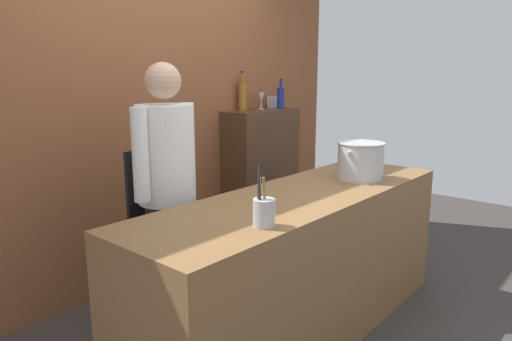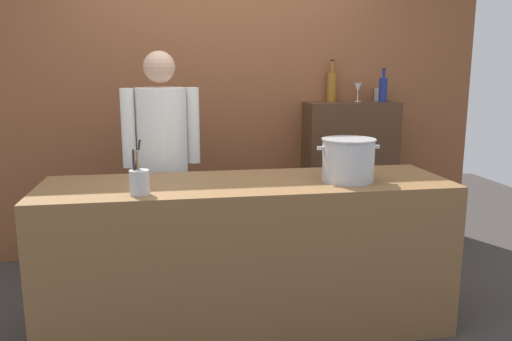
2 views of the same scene
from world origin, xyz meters
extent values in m
plane|color=#383330|center=(0.00, 0.00, 0.00)|extent=(8.00, 8.00, 0.00)
cube|color=brown|center=(0.00, 1.40, 1.50)|extent=(4.40, 0.10, 3.00)
cube|color=brown|center=(0.00, 0.00, 0.45)|extent=(2.36, 0.70, 0.90)
cube|color=#472D1C|center=(1.05, 1.19, 0.64)|extent=(0.76, 0.32, 1.27)
cylinder|color=black|center=(-0.40, 0.65, 0.42)|extent=(0.14, 0.14, 0.84)
cylinder|color=black|center=(-0.59, 0.60, 0.42)|extent=(0.14, 0.14, 0.84)
cylinder|color=white|center=(-0.49, 0.62, 1.13)|extent=(0.34, 0.34, 0.58)
cube|color=black|center=(-0.54, 0.80, 0.89)|extent=(0.30, 0.09, 0.52)
cylinder|color=white|center=(-0.28, 0.68, 1.16)|extent=(0.09, 0.09, 0.52)
cylinder|color=white|center=(-0.71, 0.57, 1.16)|extent=(0.09, 0.09, 0.52)
sphere|color=tan|center=(-0.49, 0.62, 1.55)|extent=(0.21, 0.21, 0.21)
cylinder|color=#B7BABF|center=(0.58, -0.08, 1.02)|extent=(0.30, 0.30, 0.24)
cylinder|color=#B7BABF|center=(0.58, -0.08, 1.14)|extent=(0.31, 0.31, 0.01)
cube|color=#B7BABF|center=(0.41, -0.08, 1.10)|extent=(0.04, 0.02, 0.02)
cube|color=#B7BABF|center=(0.75, -0.08, 1.10)|extent=(0.04, 0.02, 0.02)
cylinder|color=#B7BABF|center=(-0.60, -0.22, 0.97)|extent=(0.10, 0.10, 0.13)
cylinder|color=#262626|center=(-0.61, -0.20, 1.05)|extent=(0.06, 0.04, 0.26)
cylinder|color=#B7BABF|center=(-0.60, -0.19, 1.03)|extent=(0.02, 0.01, 0.21)
cylinder|color=olive|center=(-0.60, -0.22, 1.03)|extent=(0.03, 0.02, 0.21)
cylinder|color=#262626|center=(-0.63, -0.21, 1.03)|extent=(0.01, 0.03, 0.22)
cylinder|color=navy|center=(1.31, 1.17, 1.37)|extent=(0.07, 0.07, 0.20)
cylinder|color=navy|center=(1.31, 1.17, 1.50)|extent=(0.02, 0.02, 0.07)
cylinder|color=black|center=(1.31, 1.17, 1.54)|extent=(0.03, 0.03, 0.01)
cylinder|color=#8C5919|center=(0.91, 1.29, 1.39)|extent=(0.08, 0.08, 0.24)
cylinder|color=#8C5919|center=(0.91, 1.29, 1.56)|extent=(0.03, 0.03, 0.09)
cylinder|color=black|center=(0.91, 1.29, 1.61)|extent=(0.03, 0.03, 0.01)
cylinder|color=silver|center=(1.12, 1.25, 1.28)|extent=(0.06, 0.06, 0.01)
cylinder|color=silver|center=(1.12, 1.25, 1.31)|extent=(0.01, 0.01, 0.07)
cone|color=silver|center=(1.12, 1.25, 1.39)|extent=(0.06, 0.06, 0.08)
cube|color=#B2B2B7|center=(1.34, 1.29, 1.33)|extent=(0.08, 0.08, 0.11)
camera|label=1|loc=(-2.17, -1.52, 1.59)|focal=32.38mm
camera|label=2|loc=(-0.43, -2.86, 1.54)|focal=35.84mm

